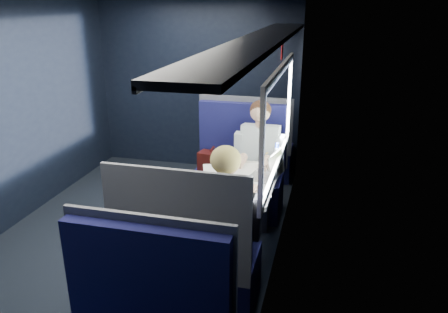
% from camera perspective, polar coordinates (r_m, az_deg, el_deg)
% --- Properties ---
extents(ground, '(2.80, 4.20, 0.01)m').
position_cam_1_polar(ground, '(4.63, -11.05, -10.24)').
color(ground, black).
extents(room_shell, '(3.00, 4.40, 2.40)m').
position_cam_1_polar(room_shell, '(4.09, -12.13, 7.99)').
color(room_shell, black).
rests_on(room_shell, ground).
extents(table, '(0.62, 1.00, 0.74)m').
position_cam_1_polar(table, '(4.02, 1.84, -4.00)').
color(table, '#54565E').
rests_on(table, ground).
extents(seat_bay_near, '(1.04, 0.62, 1.26)m').
position_cam_1_polar(seat_bay_near, '(4.94, 1.77, -2.36)').
color(seat_bay_near, '#0E0E3E').
rests_on(seat_bay_near, ground).
extents(seat_bay_far, '(1.04, 0.62, 1.26)m').
position_cam_1_polar(seat_bay_far, '(3.44, -4.46, -13.28)').
color(seat_bay_far, '#0E0E3E').
rests_on(seat_bay_far, ground).
extents(seat_row_front, '(1.04, 0.51, 1.16)m').
position_cam_1_polar(seat_row_front, '(5.79, 3.82, 0.92)').
color(seat_row_front, '#0E0E3E').
rests_on(seat_row_front, ground).
extents(man, '(0.53, 0.56, 1.32)m').
position_cam_1_polar(man, '(4.62, 4.50, -0.02)').
color(man, black).
rests_on(man, ground).
extents(woman, '(0.53, 0.56, 1.32)m').
position_cam_1_polar(woman, '(3.36, 0.40, -7.88)').
color(woman, black).
rests_on(woman, ground).
extents(papers, '(0.77, 0.93, 0.01)m').
position_cam_1_polar(papers, '(3.98, 1.35, -3.01)').
color(papers, white).
rests_on(papers, table).
extents(laptop, '(0.31, 0.37, 0.24)m').
position_cam_1_polar(laptop, '(4.02, 5.98, -1.89)').
color(laptop, silver).
rests_on(laptop, table).
extents(bottle_small, '(0.07, 0.07, 0.25)m').
position_cam_1_polar(bottle_small, '(4.26, 6.90, -0.01)').
color(bottle_small, silver).
rests_on(bottle_small, table).
extents(cup, '(0.06, 0.06, 0.08)m').
position_cam_1_polar(cup, '(4.33, 6.94, -0.64)').
color(cup, white).
rests_on(cup, table).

